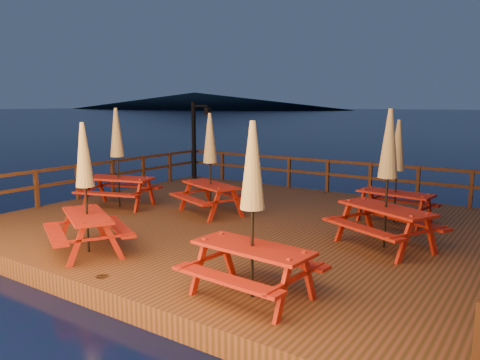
{
  "coord_description": "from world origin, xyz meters",
  "views": [
    {
      "loc": [
        6.3,
        -9.61,
        3.36
      ],
      "look_at": [
        -0.66,
        0.6,
        1.32
      ],
      "focal_mm": 35.0,
      "sensor_mm": 36.0,
      "label": 1
    }
  ],
  "objects_px": {
    "lamp_post": "(197,133)",
    "picnic_table_2": "(252,208)",
    "picnic_table_1": "(210,162)",
    "picnic_table_0": "(117,156)"
  },
  "relations": [
    {
      "from": "picnic_table_0",
      "to": "picnic_table_2",
      "type": "relative_size",
      "value": 1.04
    },
    {
      "from": "lamp_post",
      "to": "picnic_table_1",
      "type": "distance_m",
      "value": 5.99
    },
    {
      "from": "picnic_table_0",
      "to": "picnic_table_1",
      "type": "relative_size",
      "value": 1.05
    },
    {
      "from": "lamp_post",
      "to": "picnic_table_1",
      "type": "height_order",
      "value": "lamp_post"
    },
    {
      "from": "lamp_post",
      "to": "picnic_table_0",
      "type": "distance_m",
      "value": 5.38
    },
    {
      "from": "picnic_table_1",
      "to": "picnic_table_2",
      "type": "xyz_separation_m",
      "value": [
        3.92,
        -4.01,
        0.01
      ]
    },
    {
      "from": "lamp_post",
      "to": "picnic_table_2",
      "type": "xyz_separation_m",
      "value": [
        7.99,
        -8.4,
        -0.39
      ]
    },
    {
      "from": "picnic_table_2",
      "to": "lamp_post",
      "type": "bearing_deg",
      "value": 137.69
    },
    {
      "from": "picnic_table_0",
      "to": "picnic_table_1",
      "type": "bearing_deg",
      "value": -0.2
    },
    {
      "from": "picnic_table_0",
      "to": "picnic_table_2",
      "type": "xyz_separation_m",
      "value": [
        6.64,
        -3.21,
        -0.06
      ]
    }
  ]
}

